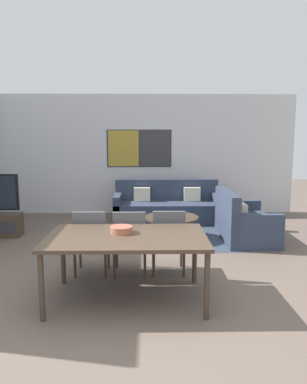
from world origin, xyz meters
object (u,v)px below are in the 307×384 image
Objects in this scene: fruit_bowl at (121,229)px; coffee_table at (171,222)px; dining_table at (127,241)px; dining_chair_left at (91,239)px; dining_chair_right at (168,239)px; dining_chair_centre at (130,240)px; sofa_main at (167,208)px; sofa_side at (242,224)px.

coffee_table is at bearing 73.01° from fruit_bowl.
dining_chair_left is (-0.52, 0.76, -0.20)m from dining_table.
dining_chair_centre is at bearing -175.88° from dining_chair_right.
sofa_main is 3.96m from fruit_bowl.
sofa_side reaches higher than coffee_table.
sofa_main is 1.97m from sofa_side.
sofa_side is (1.26, -1.52, 0.00)m from sofa_main.
sofa_side is 3.12m from fruit_bowl.
sofa_side is 1.26m from coffee_table.
coffee_table is at bearing 75.09° from dining_table.
fruit_bowl is at bearing -131.09° from dining_chair_right.
dining_chair_centre is 3.41× the size of fruit_bowl.
sofa_main is 1.60× the size of sofa_side.
coffee_table is at bearing -90.00° from sofa_main.
dining_table is (-1.93, -2.44, 0.41)m from sofa_side.
dining_chair_centre is (-0.68, -3.22, 0.21)m from sofa_main.
dining_chair_left is at bearing -110.41° from sofa_main.
dining_chair_left reaches higher than sofa_main.
fruit_bowl is (-0.07, -0.63, 0.31)m from dining_chair_centre.
dining_chair_left is at bearing -123.80° from coffee_table.
fruit_bowl is at bearing 139.40° from sofa_side.
dining_chair_left is 3.41× the size of fruit_bowl.
dining_chair_left is at bearing 124.98° from fruit_bowl.
dining_table is (-0.68, -3.96, 0.41)m from sofa_main.
sofa_side is 1.60× the size of dining_chair_left.
sofa_main is 1.28× the size of dining_table.
dining_chair_right is at bearing -95.15° from coffee_table.
dining_chair_left is at bearing 178.50° from dining_chair_centre.
sofa_main is 2.34× the size of coffee_table.
sofa_side is at bearing -50.39° from sofa_main.
fruit_bowl is (-0.07, 0.11, 0.11)m from dining_table.
dining_chair_centre is (0.52, -0.01, 0.00)m from dining_chair_left.
sofa_main is 2.56× the size of dining_chair_left.
sofa_main is 2.56× the size of dining_chair_centre.
coffee_table is at bearing 56.20° from dining_chair_left.
coffee_table is 1.78m from dining_chair_right.
dining_table is (-0.68, -2.54, 0.39)m from coffee_table.
dining_chair_right is at bearing 139.60° from sofa_side.
dining_chair_centre reaches higher than dining_table.
dining_chair_left is at bearing 124.55° from sofa_side.
sofa_main is at bearing 87.15° from dining_chair_right.
sofa_main and sofa_side have the same top height.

